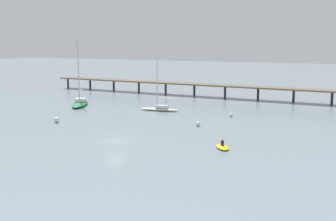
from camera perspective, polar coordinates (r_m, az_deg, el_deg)
ground_plane at (r=53.43m, az=-7.08°, el=-3.99°), size 400.00×400.00×0.00m
pier at (r=89.36m, az=14.82°, el=3.19°), size 88.43×7.52×7.05m
sailboat_cream at (r=75.40m, az=-1.12°, el=0.43°), size 7.11×2.31×9.85m
sailboat_green at (r=83.03m, az=-11.56°, el=1.07°), size 6.27×9.26×12.44m
dinghy_yellow at (r=49.60m, az=7.19°, el=-4.78°), size 2.65×3.08×1.14m
mooring_buoy_near at (r=62.01m, az=3.99°, el=-1.78°), size 0.66×0.66×0.66m
mooring_buoy_outer at (r=66.58m, az=-14.51°, el=-1.22°), size 0.85×0.85×0.85m
mooring_buoy_inner at (r=70.06m, az=8.31°, el=-0.58°), size 0.67×0.67×0.67m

